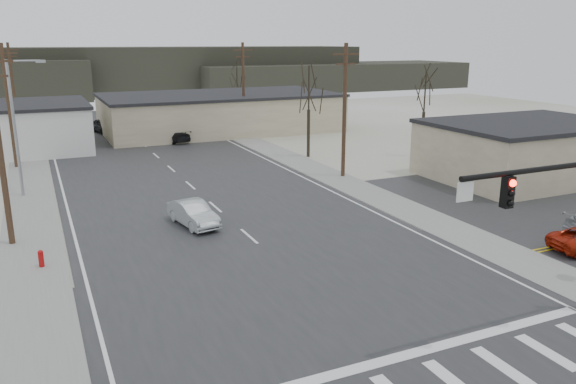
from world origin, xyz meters
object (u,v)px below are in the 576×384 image
object	(u,v)px
fire_hydrant	(41,259)
car_far_b	(104,126)
sedan_crossing	(193,213)
car_far_a	(174,135)

from	to	relation	value
fire_hydrant	car_far_b	xyz separation A→B (m)	(7.62, 39.80, 0.38)
sedan_crossing	fire_hydrant	bearing A→B (deg)	-169.88
sedan_crossing	car_far_b	world-z (taller)	car_far_b
sedan_crossing	car_far_b	bearing A→B (deg)	79.87
car_far_a	car_far_b	size ratio (longest dim) A/B	1.01
fire_hydrant	sedan_crossing	bearing A→B (deg)	20.84
sedan_crossing	car_far_a	bearing A→B (deg)	68.18
sedan_crossing	car_far_a	size ratio (longest dim) A/B	0.90
fire_hydrant	sedan_crossing	xyz separation A→B (m)	(8.00, 3.05, 0.28)
car_far_b	fire_hydrant	bearing A→B (deg)	-114.91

